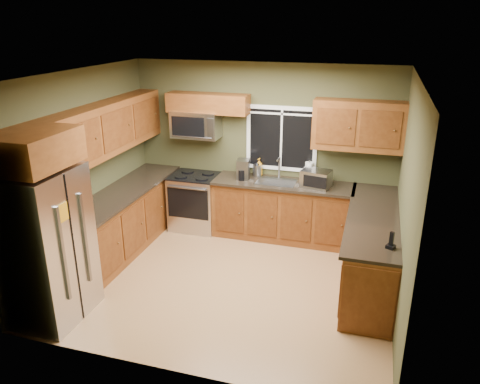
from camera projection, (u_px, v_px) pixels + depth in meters
The scene contains 29 objects.
floor at pixel (229, 280), 6.29m from camera, with size 4.20×4.20×0.00m, color #9C6E44.
ceiling at pixel (227, 75), 5.35m from camera, with size 4.20×4.20×0.00m, color white.
back_wall at pixel (263, 149), 7.44m from camera, with size 4.20×4.20×0.00m, color #404024.
front_wall at pixel (167, 251), 4.20m from camera, with size 4.20×4.20×0.00m, color #404024.
left_wall at pixel (82, 171), 6.38m from camera, with size 3.60×3.60×0.00m, color #404024.
right_wall at pixel (405, 204), 5.26m from camera, with size 3.60×3.60×0.00m, color #404024.
window at pixel (281, 139), 7.27m from camera, with size 1.12×0.03×1.02m.
base_cabinets_left at pixel (125, 221), 7.04m from camera, with size 0.60×2.65×0.90m, color brown.
countertop_left at pixel (124, 191), 6.87m from camera, with size 0.65×2.65×0.04m, color black.
base_cabinets_back at pixel (283, 211), 7.37m from camera, with size 2.17×0.60×0.90m, color brown.
countertop_back at pixel (283, 184), 7.19m from camera, with size 2.17×0.65×0.04m, color black.
base_cabinets_peninsula at pixel (372, 250), 6.15m from camera, with size 0.60×2.52×0.90m.
countertop_peninsula at pixel (373, 217), 6.00m from camera, with size 0.65×2.50×0.04m, color black.
upper_cabinets_left at pixel (108, 128), 6.58m from camera, with size 0.33×2.65×0.72m, color brown.
upper_cabinets_back_left at pixel (208, 103), 7.26m from camera, with size 1.30×0.33×0.30m, color brown.
upper_cabinets_back_right at pixel (358, 126), 6.73m from camera, with size 1.30×0.33×0.72m, color brown.
upper_cabinet_over_fridge at pixel (31, 149), 4.88m from camera, with size 0.72×0.90×0.38m, color brown.
refrigerator at pixel (47, 246), 5.27m from camera, with size 0.74×0.90×1.80m.
range at pixel (195, 201), 7.73m from camera, with size 0.76×0.69×0.94m.
microwave at pixel (196, 124), 7.41m from camera, with size 0.76×0.41×0.42m.
sink at pixel (276, 181), 7.22m from camera, with size 0.60×0.42×0.36m.
toaster_oven at pixel (316, 179), 6.96m from camera, with size 0.47×0.40×0.26m.
coffee_maker at pixel (243, 170), 7.31m from camera, with size 0.22×0.27×0.31m.
kettle at pixel (257, 170), 7.42m from camera, with size 0.14×0.14×0.24m.
paper_towel_roll at pixel (309, 171), 7.22m from camera, with size 0.16×0.16×0.33m.
soap_bottle_a at pixel (259, 167), 7.45m from camera, with size 0.11×0.11×0.28m, color orange.
soap_bottle_b at pixel (304, 173), 7.27m from camera, with size 0.09×0.09×0.20m, color white.
soap_bottle_c at pixel (246, 169), 7.53m from camera, with size 0.14×0.14×0.18m, color white.
cordless_phone at pixel (391, 243), 5.12m from camera, with size 0.12×0.12×0.20m.
Camera 1 is at (1.69, -5.21, 3.32)m, focal length 35.00 mm.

